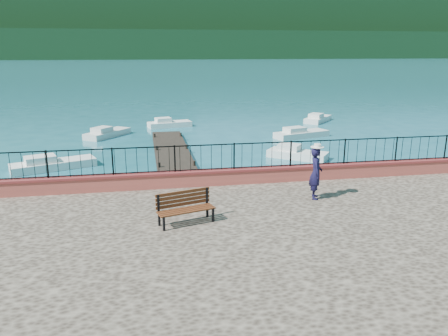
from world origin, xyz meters
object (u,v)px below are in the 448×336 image
object	(u,v)px
boat_0	(53,161)
boat_2	(302,132)
park_bench	(186,214)
person	(316,173)
boat_4	(170,122)
boat_5	(318,117)
boat_1	(298,151)
boat_3	(107,131)

from	to	relation	value
boat_0	boat_2	bearing A→B (deg)	-0.89
park_bench	person	size ratio (longest dim) A/B	0.99
park_bench	boat_4	size ratio (longest dim) A/B	0.51
park_bench	boat_5	xyz separation A→B (m)	(13.89, 23.91, -1.08)
boat_1	boat_2	xyz separation A→B (m)	(2.41, 5.91, 0.00)
park_bench	boat_2	size ratio (longest dim) A/B	0.43
boat_0	boat_4	size ratio (longest dim) A/B	1.22
boat_0	boat_5	bearing A→B (deg)	10.80
park_bench	boat_4	distance (m)	23.61
park_bench	boat_0	world-z (taller)	park_bench
person	boat_5	xyz separation A→B (m)	(9.36, 22.48, -1.69)
boat_4	boat_0	bearing A→B (deg)	-132.40
boat_1	boat_5	size ratio (longest dim) A/B	0.96
person	boat_3	xyz separation A→B (m)	(-8.25, 18.82, -1.69)
boat_1	boat_2	world-z (taller)	same
boat_3	park_bench	bearing A→B (deg)	-132.18
boat_2	boat_5	world-z (taller)	same
person	boat_2	xyz separation A→B (m)	(5.48, 16.04, -1.69)
boat_4	boat_5	distance (m)	12.94
boat_4	boat_1	bearing A→B (deg)	-73.62
boat_1	boat_4	xyz separation A→B (m)	(-6.64, 12.00, 0.00)
park_bench	person	xyz separation A→B (m)	(4.53, 1.43, 0.60)
boat_0	boat_2	xyz separation A→B (m)	(15.89, 5.82, 0.00)
boat_1	boat_4	bearing A→B (deg)	156.86
boat_3	boat_4	world-z (taller)	same
boat_2	boat_5	distance (m)	7.52
boat_0	boat_2	world-z (taller)	same
person	boat_5	bearing A→B (deg)	-6.22
boat_0	boat_3	distance (m)	8.87
park_bench	person	world-z (taller)	person
person	boat_4	distance (m)	22.49
park_bench	boat_5	world-z (taller)	park_bench
park_bench	boat_2	distance (m)	20.16
person	boat_4	xyz separation A→B (m)	(-3.57, 22.14, -1.69)
person	boat_4	world-z (taller)	person
boat_4	park_bench	bearing A→B (deg)	-104.90
park_bench	boat_0	distance (m)	13.09
boat_0	park_bench	bearing A→B (deg)	-84.25
person	boat_2	size ratio (longest dim) A/B	0.44
boat_2	boat_4	distance (m)	10.91
boat_4	person	bearing A→B (deg)	-93.40
person	boat_5	world-z (taller)	person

